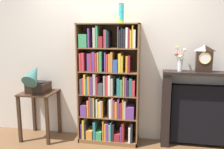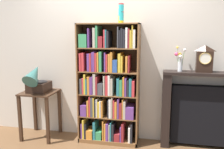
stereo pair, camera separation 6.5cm
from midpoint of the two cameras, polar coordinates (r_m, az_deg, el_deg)
name	(u,v)px [view 2 (the right image)]	position (r m, az deg, el deg)	size (l,w,h in m)	color
ground_plane	(107,144)	(3.81, -0.60, -16.36)	(8.13, 6.40, 0.02)	brown
wall_back	(120,57)	(3.72, 2.47, 4.25)	(5.13, 0.08, 2.62)	beige
bookshelf	(108,88)	(3.60, -0.40, -3.20)	(0.91, 0.35, 1.82)	brown
cup_stack	(121,13)	(3.44, 2.76, 14.47)	(0.08, 0.08, 0.27)	yellow
side_table_left	(40,104)	(3.99, -16.43, -6.71)	(0.52, 0.51, 0.76)	#382316
gramophone	(36,80)	(3.84, -17.23, -1.26)	(0.30, 0.49, 0.50)	black
fireplace_mantel	(203,111)	(3.74, 21.41, -8.23)	(1.17, 0.26, 1.14)	black
mantel_clock	(205,59)	(3.55, 21.82, 3.54)	(0.22, 0.11, 0.38)	black
flower_vase	(180,60)	(3.51, 16.53, 3.28)	(0.16, 0.15, 0.36)	silver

